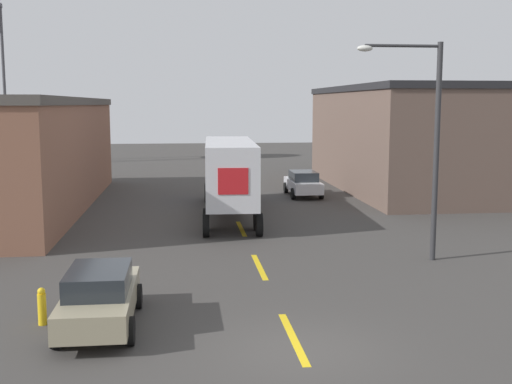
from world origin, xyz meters
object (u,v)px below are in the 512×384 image
parked_car_left_near (100,296)px  fire_hydrant (42,306)px  parked_car_right_far (303,183)px  semi_truck (229,171)px  street_lamp (426,134)px

parked_car_left_near → fire_hydrant: size_ratio=4.55×
parked_car_left_near → parked_car_right_far: bearing=67.1°
parked_car_right_far → semi_truck: bearing=-128.1°
semi_truck → parked_car_left_near: 16.92m
semi_truck → parked_car_right_far: 8.39m
parked_car_right_far → parked_car_left_near: (-9.59, -22.74, 0.00)m
street_lamp → fire_hydrant: (-12.39, -5.60, -4.14)m
semi_truck → fire_hydrant: (-6.02, -15.91, -1.82)m
parked_car_right_far → street_lamp: bearing=-85.7°
parked_car_right_far → fire_hydrant: bearing=-116.4°
parked_car_right_far → fire_hydrant: size_ratio=4.55×
semi_truck → fire_hydrant: size_ratio=12.81×
street_lamp → fire_hydrant: 14.21m
parked_car_left_near → fire_hydrant: (-1.52, 0.33, -0.32)m
parked_car_left_near → fire_hydrant: 1.59m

